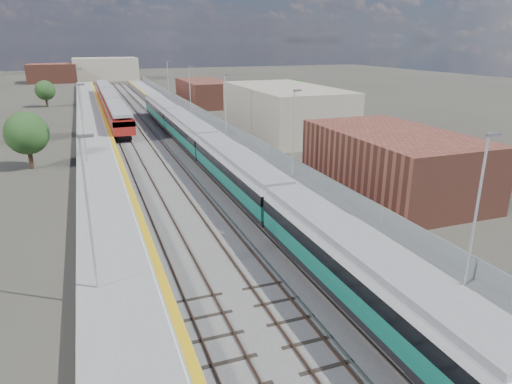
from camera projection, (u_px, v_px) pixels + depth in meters
ground at (164, 134)px, 63.05m from camera, size 320.00×320.00×0.00m
ballast_bed at (145, 132)px, 64.52m from camera, size 10.50×155.00×0.06m
tracks at (147, 129)px, 66.18m from camera, size 8.96×160.00×0.17m
platform_right at (197, 125)px, 66.85m from camera, size 4.70×155.00×8.52m
platform_left at (94, 132)px, 62.10m from camera, size 4.30×155.00×8.52m
buildings at (47, 46)px, 132.41m from camera, size 72.00×185.50×40.00m
green_train at (209, 147)px, 46.19m from camera, size 2.68×74.62×2.95m
red_train at (110, 101)px, 81.53m from camera, size 2.78×56.36×3.51m
tree_a at (27, 133)px, 45.14m from camera, size 4.25×4.25×5.75m
tree_c at (45, 90)px, 88.05m from camera, size 3.75×3.75×5.08m
tree_d at (296, 92)px, 79.22m from camera, size 4.44×4.44×6.01m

